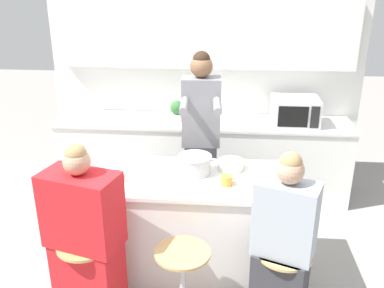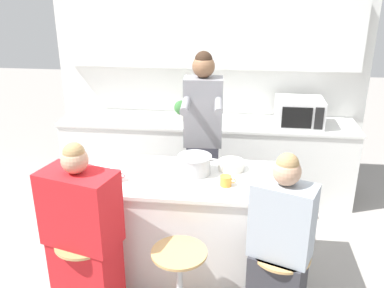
{
  "view_description": "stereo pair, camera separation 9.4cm",
  "coord_description": "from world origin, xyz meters",
  "views": [
    {
      "loc": [
        0.27,
        -3.04,
        2.42
      ],
      "look_at": [
        0.0,
        0.08,
        1.18
      ],
      "focal_mm": 40.0,
      "sensor_mm": 36.0,
      "label": 1
    },
    {
      "loc": [
        0.36,
        -3.03,
        2.42
      ],
      "look_at": [
        0.0,
        0.08,
        1.18
      ],
      "focal_mm": 40.0,
      "sensor_mm": 36.0,
      "label": 2
    }
  ],
  "objects": [
    {
      "name": "kitchen_island",
      "position": [
        0.0,
        0.0,
        0.47
      ],
      "size": [
        1.71,
        0.76,
        0.93
      ],
      "color": "black",
      "rests_on": "ground_plane"
    },
    {
      "name": "coffee_cup_far",
      "position": [
        -0.57,
        -0.14,
        0.97
      ],
      "size": [
        0.12,
        0.09,
        0.09
      ],
      "color": "#DB4C51",
      "rests_on": "kitchen_island"
    },
    {
      "name": "coffee_cup_near",
      "position": [
        0.28,
        -0.12,
        0.96
      ],
      "size": [
        0.12,
        0.09,
        0.08
      ],
      "color": "orange",
      "rests_on": "kitchen_island"
    },
    {
      "name": "fruit_bowl",
      "position": [
        0.31,
        0.18,
        0.96
      ],
      "size": [
        0.22,
        0.22,
        0.07
      ],
      "color": "silver",
      "rests_on": "kitchen_island"
    },
    {
      "name": "person_seated_near",
      "position": [
        0.66,
        -0.62,
        0.65
      ],
      "size": [
        0.45,
        0.37,
        1.42
      ],
      "rotation": [
        0.0,
        0.0,
        -0.37
      ],
      "color": "#333338",
      "rests_on": "ground_plane"
    },
    {
      "name": "back_counter",
      "position": [
        0.0,
        1.48,
        0.45
      ],
      "size": [
        3.28,
        0.61,
        0.9
      ],
      "color": "white",
      "rests_on": "ground_plane"
    },
    {
      "name": "bar_stool_leftmost",
      "position": [
        -0.68,
        -0.64,
        0.38
      ],
      "size": [
        0.38,
        0.38,
        0.69
      ],
      "color": "tan",
      "rests_on": "ground_plane"
    },
    {
      "name": "person_wrapped_blanket",
      "position": [
        -0.68,
        -0.62,
        0.67
      ],
      "size": [
        0.57,
        0.41,
        1.43
      ],
      "rotation": [
        0.0,
        0.0,
        -0.27
      ],
      "color": "red",
      "rests_on": "ground_plane"
    },
    {
      "name": "person_cooking",
      "position": [
        0.03,
        0.7,
        0.91
      ],
      "size": [
        0.38,
        0.59,
        1.8
      ],
      "rotation": [
        0.0,
        0.0,
        0.05
      ],
      "color": "#383842",
      "rests_on": "ground_plane"
    },
    {
      "name": "microwave",
      "position": [
        0.99,
        1.44,
        1.04
      ],
      "size": [
        0.49,
        0.4,
        0.29
      ],
      "color": "white",
      "rests_on": "back_counter"
    },
    {
      "name": "wall_back",
      "position": [
        0.0,
        1.77,
        1.54
      ],
      "size": [
        3.53,
        0.22,
        2.7
      ],
      "color": "silver",
      "rests_on": "ground_plane"
    },
    {
      "name": "bar_stool_center",
      "position": [
        0.0,
        -0.66,
        0.38
      ],
      "size": [
        0.38,
        0.38,
        0.69
      ],
      "color": "tan",
      "rests_on": "ground_plane"
    },
    {
      "name": "potted_plant",
      "position": [
        -0.28,
        1.48,
        1.02
      ],
      "size": [
        0.16,
        0.16,
        0.22
      ],
      "color": "beige",
      "rests_on": "back_counter"
    },
    {
      "name": "ground_plane",
      "position": [
        0.0,
        0.0,
        0.0
      ],
      "size": [
        16.0,
        16.0,
        0.0
      ],
      "primitive_type": "plane",
      "color": "gray"
    },
    {
      "name": "cooking_pot",
      "position": [
        0.02,
        0.08,
        1.0
      ],
      "size": [
        0.36,
        0.27,
        0.15
      ],
      "color": "#B7BABC",
      "rests_on": "kitchen_island"
    }
  ]
}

